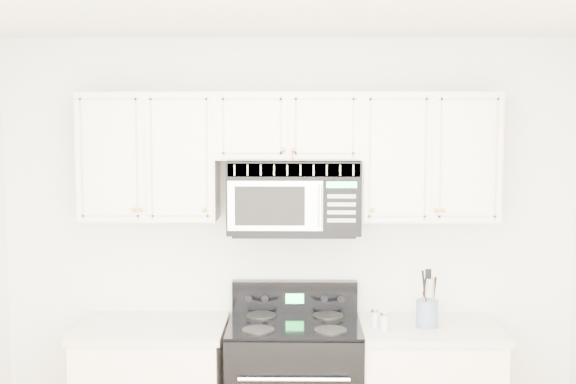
{
  "coord_description": "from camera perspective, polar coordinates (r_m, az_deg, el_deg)",
  "views": [
    {
      "loc": [
        0.06,
        -3.13,
        2.16
      ],
      "look_at": [
        0.0,
        1.3,
        1.71
      ],
      "focal_mm": 50.0,
      "sensor_mm": 36.0,
      "label": 1
    }
  ],
  "objects": [
    {
      "name": "utensil_crock",
      "position": [
        4.73,
        9.85,
        -8.41
      ],
      "size": [
        0.13,
        0.13,
        0.34
      ],
      "color": "slate",
      "rests_on": "base_cabinet_right"
    },
    {
      "name": "shaker_pepper",
      "position": [
        4.61,
        6.86,
        -9.14
      ],
      "size": [
        0.05,
        0.05,
        0.11
      ],
      "color": "silver",
      "rests_on": "base_cabinet_right"
    },
    {
      "name": "shaker_salt",
      "position": [
        4.68,
        6.22,
        -8.92
      ],
      "size": [
        0.05,
        0.05,
        0.11
      ],
      "color": "silver",
      "rests_on": "base_cabinet_right"
    },
    {
      "name": "room",
      "position": [
        3.25,
        -0.33,
        -9.62
      ],
      "size": [
        3.51,
        3.51,
        2.61
      ],
      "color": "olive",
      "rests_on": "ground"
    },
    {
      "name": "upper_cabinets",
      "position": [
        4.72,
        0.05,
        3.02
      ],
      "size": [
        2.44,
        0.37,
        0.75
      ],
      "color": "beige",
      "rests_on": "ground"
    },
    {
      "name": "microwave",
      "position": [
        4.71,
        0.42,
        -0.29
      ],
      "size": [
        0.77,
        0.43,
        0.43
      ],
      "color": "black",
      "rests_on": "ground"
    }
  ]
}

